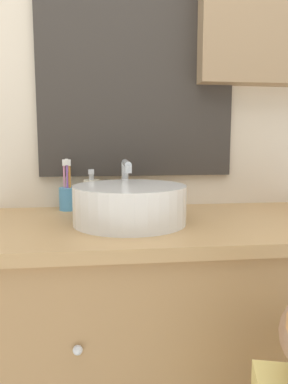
{
  "coord_description": "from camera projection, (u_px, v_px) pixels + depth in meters",
  "views": [
    {
      "loc": [
        -0.22,
        -0.81,
        1.14
      ],
      "look_at": [
        -0.09,
        0.26,
        0.99
      ],
      "focal_mm": 35.0,
      "sensor_mm": 36.0,
      "label": 1
    }
  ],
  "objects": [
    {
      "name": "vanity_counter",
      "position": [
        168.0,
        352.0,
        1.23
      ],
      "size": [
        1.22,
        0.58,
        0.89
      ],
      "color": "#A37A4C",
      "rests_on": "ground_plane"
    },
    {
      "name": "soap_dispenser",
      "position": [
        92.0,
        194.0,
        1.34
      ],
      "size": [
        0.06,
        0.06,
        0.15
      ],
      "color": "beige",
      "rests_on": "vanity_counter"
    },
    {
      "name": "toothbrush_holder",
      "position": [
        68.0,
        196.0,
        1.34
      ],
      "size": [
        0.06,
        0.06,
        0.19
      ],
      "color": "#4C93C6",
      "rests_on": "vanity_counter"
    },
    {
      "name": "sink_basin",
      "position": [
        130.0,
        203.0,
        1.13
      ],
      "size": [
        0.34,
        0.39,
        0.18
      ],
      "color": "white",
      "rests_on": "vanity_counter"
    },
    {
      "name": "wall_back",
      "position": [
        160.0,
        102.0,
        1.42
      ],
      "size": [
        3.2,
        0.18,
        2.5
      ],
      "color": "beige",
      "rests_on": "ground_plane"
    }
  ]
}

